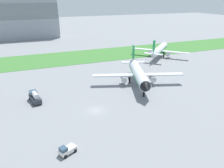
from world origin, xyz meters
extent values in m
plane|color=gray|center=(0.00, 0.00, 0.00)|extent=(600.00, 600.00, 0.00)
cube|color=#3D7533|center=(0.00, 60.39, 0.04)|extent=(360.00, 28.00, 0.08)
cylinder|color=silver|center=(20.55, 12.94, 4.27)|extent=(11.38, 24.52, 3.76)
cone|color=black|center=(16.21, -0.01, 4.27)|extent=(4.58, 4.41, 3.68)
cone|color=silver|center=(25.12, 26.55, 4.74)|extent=(4.73, 5.61, 3.38)
cube|color=#198C4C|center=(20.55, 12.94, 3.99)|extent=(11.02, 23.25, 0.53)
cube|color=silver|center=(28.55, 10.98, 3.61)|extent=(16.31, 7.48, 0.38)
cube|color=silver|center=(13.00, 16.20, 3.61)|extent=(16.31, 7.48, 0.38)
cylinder|color=#B7BABF|center=(25.75, 11.92, 2.27)|extent=(3.26, 4.54, 2.07)
cylinder|color=#B7BABF|center=(15.80, 15.26, 2.27)|extent=(3.26, 4.54, 2.07)
cube|color=#198C4C|center=(24.90, 25.90, 8.88)|extent=(1.41, 3.06, 5.47)
cube|color=silver|center=(27.17, 25.14, 4.65)|extent=(5.19, 3.46, 0.30)
cube|color=silver|center=(22.63, 26.66, 4.65)|extent=(5.19, 3.46, 0.30)
cylinder|color=black|center=(17.30, 3.22, 1.20)|extent=(0.68, 0.68, 2.39)
cylinder|color=black|center=(23.90, 13.62, 1.20)|extent=(0.68, 0.68, 2.39)
cylinder|color=black|center=(18.30, 15.50, 1.20)|extent=(0.68, 0.68, 2.39)
cylinder|color=white|center=(50.20, 44.87, 3.96)|extent=(18.94, 18.26, 3.49)
cone|color=black|center=(59.38, 53.61, 3.96)|extent=(4.65, 4.66, 3.42)
cone|color=white|center=(40.55, 35.70, 4.40)|extent=(5.38, 5.33, 3.14)
cube|color=#198C4C|center=(50.20, 44.87, 3.70)|extent=(18.07, 17.43, 0.49)
cube|color=white|center=(44.50, 49.95, 3.35)|extent=(12.09, 12.55, 0.35)
cube|color=white|center=(54.98, 38.92, 3.35)|extent=(12.09, 12.55, 0.35)
cylinder|color=#B7BABF|center=(46.38, 47.96, 2.11)|extent=(4.08, 4.01, 1.92)
cylinder|color=#B7BABF|center=(53.09, 40.91, 2.11)|extent=(4.08, 4.01, 1.92)
cube|color=#198C4C|center=(41.01, 36.13, 8.24)|extent=(2.36, 2.27, 5.07)
cube|color=white|center=(39.48, 37.74, 4.31)|extent=(4.44, 4.53, 0.28)
cube|color=white|center=(42.54, 34.53, 4.31)|extent=(4.44, 4.53, 0.28)
cylinder|color=black|center=(57.09, 51.43, 1.11)|extent=(0.63, 0.63, 2.22)
cylinder|color=black|center=(47.16, 45.77, 1.11)|extent=(0.63, 0.63, 2.22)
cylinder|color=black|center=(50.94, 41.80, 1.11)|extent=(0.63, 0.63, 2.22)
cube|color=white|center=(-11.13, -15.69, 0.80)|extent=(4.02, 3.20, 0.90)
cube|color=#334C60|center=(-12.03, -16.14, 1.60)|extent=(1.83, 1.93, 0.70)
cylinder|color=black|center=(-11.86, -17.06, 0.35)|extent=(0.74, 0.53, 0.70)
cylinder|color=black|center=(-12.65, -15.44, 0.35)|extent=(0.74, 0.53, 0.70)
cylinder|color=black|center=(-9.60, -15.95, 0.35)|extent=(0.74, 0.53, 0.70)
cylinder|color=black|center=(-10.39, -14.33, 0.35)|extent=(0.74, 0.53, 0.70)
cube|color=#2D333D|center=(-15.18, 12.23, 1.05)|extent=(3.47, 6.81, 1.40)
cylinder|color=silver|center=(-15.05, 11.46, 2.52)|extent=(2.12, 3.78, 1.54)
cube|color=#334C60|center=(-15.49, 14.02, 2.35)|extent=(2.38, 2.65, 1.20)
cylinder|color=black|center=(-16.75, 14.26, 0.35)|extent=(0.36, 0.73, 0.70)
cylinder|color=black|center=(-14.39, 14.67, 0.35)|extent=(0.36, 0.73, 0.70)
cylinder|color=black|center=(-15.98, 9.78, 0.35)|extent=(0.36, 0.73, 0.70)
cylinder|color=black|center=(-13.62, 10.19, 0.35)|extent=(0.36, 0.73, 0.70)
cube|color=#9399A3|center=(-11.48, 134.55, 8.70)|extent=(47.24, 25.42, 17.40)
cylinder|color=gray|center=(-11.48, 134.55, 19.94)|extent=(46.29, 27.97, 27.97)
camera|label=1|loc=(-17.20, -54.85, 30.34)|focal=36.61mm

